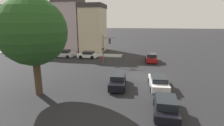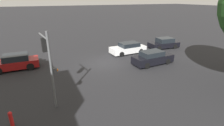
% 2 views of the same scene
% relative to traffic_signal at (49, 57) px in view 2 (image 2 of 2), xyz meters
% --- Properties ---
extents(ground_plane, '(300.00, 300.00, 0.00)m').
position_rel_traffic_signal_xyz_m(ground_plane, '(-6.02, -5.84, -3.28)').
color(ground_plane, black).
extents(traffic_signal, '(0.78, 2.44, 5.02)m').
position_rel_traffic_signal_xyz_m(traffic_signal, '(0.00, 0.00, 0.00)').
color(traffic_signal, '#515456').
rests_on(traffic_signal, ground_plane).
extents(crossing_car_0, '(4.68, 2.12, 1.38)m').
position_rel_traffic_signal_xyz_m(crossing_car_0, '(-10.17, -7.98, -2.62)').
color(crossing_car_0, silver).
rests_on(crossing_car_0, ground_plane).
extents(crossing_car_1, '(4.60, 2.03, 1.48)m').
position_rel_traffic_signal_xyz_m(crossing_car_1, '(-10.62, -3.40, -2.58)').
color(crossing_car_1, black).
rests_on(crossing_car_1, ground_plane).
extents(crossing_car_2, '(4.45, 2.03, 1.53)m').
position_rel_traffic_signal_xyz_m(crossing_car_2, '(2.76, -7.88, -2.55)').
color(crossing_car_2, maroon).
rests_on(crossing_car_2, ground_plane).
extents(crossing_car_3, '(4.35, 2.09, 1.45)m').
position_rel_traffic_signal_xyz_m(crossing_car_3, '(-16.00, -8.05, -2.60)').
color(crossing_car_3, black).
rests_on(crossing_car_3, ground_plane).
extents(fire_hydrant, '(0.22, 0.22, 0.92)m').
position_rel_traffic_signal_xyz_m(fire_hydrant, '(2.45, 1.41, -2.79)').
color(fire_hydrant, red).
rests_on(fire_hydrant, ground_plane).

